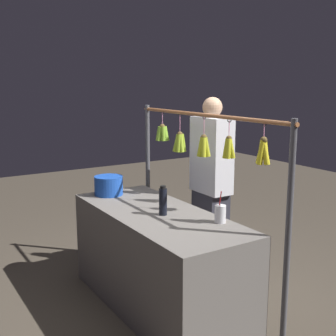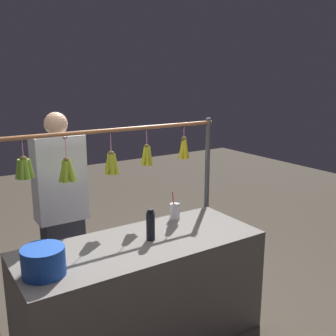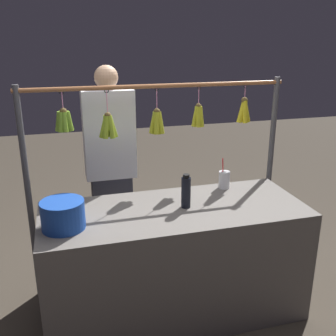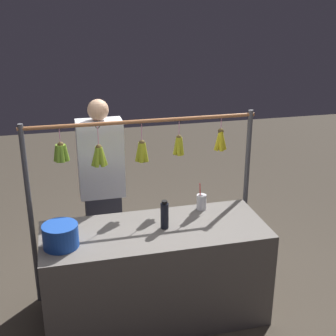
% 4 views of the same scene
% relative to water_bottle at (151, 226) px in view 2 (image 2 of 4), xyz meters
% --- Properties ---
extents(market_counter, '(1.80, 0.73, 0.82)m').
position_rel_water_bottle_xyz_m(market_counter, '(0.08, -0.00, -0.52)').
color(market_counter, '#66605B').
rests_on(market_counter, ground).
extents(display_rack, '(1.99, 0.13, 1.63)m').
position_rel_water_bottle_xyz_m(display_rack, '(0.12, -0.46, 0.23)').
color(display_rack, '#4C4C51').
rests_on(display_rack, ground).
extents(water_bottle, '(0.06, 0.06, 0.24)m').
position_rel_water_bottle_xyz_m(water_bottle, '(0.00, 0.00, 0.00)').
color(water_bottle, black).
rests_on(water_bottle, market_counter).
extents(blue_bucket, '(0.26, 0.26, 0.18)m').
position_rel_water_bottle_xyz_m(blue_bucket, '(0.81, 0.09, -0.02)').
color(blue_bucket, '#1B48AD').
rests_on(blue_bucket, market_counter).
extents(drink_cup, '(0.09, 0.09, 0.24)m').
position_rel_water_bottle_xyz_m(drink_cup, '(-0.39, -0.27, -0.05)').
color(drink_cup, silver).
rests_on(drink_cup, market_counter).
extents(vendor_person, '(0.41, 0.22, 1.72)m').
position_rel_water_bottle_xyz_m(vendor_person, '(0.41, -0.79, -0.09)').
color(vendor_person, '#2D2D38').
rests_on(vendor_person, ground).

